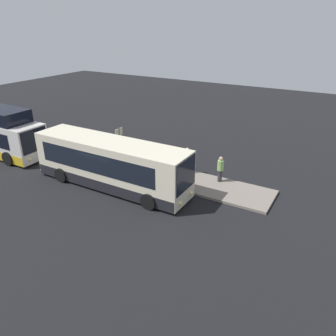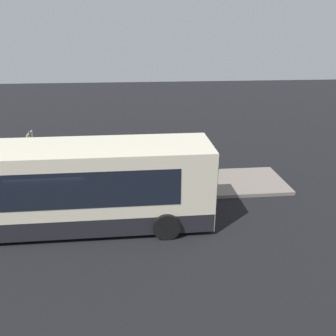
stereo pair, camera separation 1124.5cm
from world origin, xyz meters
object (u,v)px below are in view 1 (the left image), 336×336
at_px(sign_post, 119,139).
at_px(trash_bin, 121,163).
at_px(suitcase, 156,162).
at_px(passenger_boarding, 220,168).
at_px(passenger_waiting, 187,159).
at_px(passenger_with_bags, 151,153).
at_px(bus_lead, 110,164).

xyz_separation_m(sign_post, trash_bin, (0.96, -1.11, -1.36)).
bearing_deg(suitcase, sign_post, -173.40).
xyz_separation_m(passenger_boarding, trash_bin, (-7.05, -1.51, -0.62)).
height_order(suitcase, trash_bin, suitcase).
height_order(passenger_waiting, trash_bin, passenger_waiting).
relative_size(passenger_waiting, passenger_with_bags, 1.17).
bearing_deg(passenger_boarding, passenger_with_bags, -68.28).
xyz_separation_m(passenger_waiting, sign_post, (-5.47, -0.51, 0.66)).
relative_size(passenger_boarding, suitcase, 1.93).
xyz_separation_m(passenger_waiting, passenger_with_bags, (-3.04, 0.07, -0.17)).
xyz_separation_m(suitcase, sign_post, (-2.98, -0.34, 1.35)).
bearing_deg(passenger_with_bags, passenger_waiting, -178.19).
distance_m(passenger_waiting, trash_bin, 4.85).
xyz_separation_m(passenger_with_bags, suitcase, (0.54, -0.24, -0.51)).
relative_size(passenger_waiting, sign_post, 0.73).
height_order(bus_lead, passenger_boarding, bus_lead).
height_order(bus_lead, sign_post, bus_lead).
height_order(bus_lead, suitcase, bus_lead).
bearing_deg(passenger_waiting, passenger_with_bags, 103.86).
distance_m(bus_lead, passenger_waiting, 5.33).
bearing_deg(passenger_boarding, passenger_waiting, -68.89).
bearing_deg(sign_post, passenger_boarding, 2.83).
distance_m(passenger_with_bags, sign_post, 2.64).
bearing_deg(passenger_waiting, passenger_boarding, -77.26).
bearing_deg(suitcase, trash_bin, -144.14).
distance_m(passenger_boarding, passenger_waiting, 2.53).
bearing_deg(passenger_boarding, trash_bin, -54.28).
bearing_deg(trash_bin, bus_lead, -67.03).
xyz_separation_m(bus_lead, sign_post, (-1.97, 3.49, 0.30)).
bearing_deg(bus_lead, suitcase, 75.24).
bearing_deg(passenger_with_bags, suitcase, 159.69).
bearing_deg(sign_post, trash_bin, -49.31).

